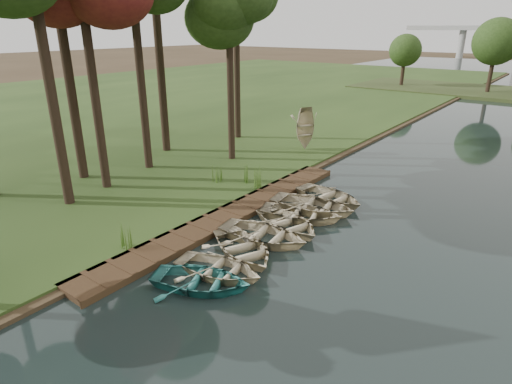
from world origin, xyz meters
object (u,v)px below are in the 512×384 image
Objects in this scene: boardwalk at (231,215)px; stored_rowboat at (304,145)px; rowboat_0 at (201,279)px; rowboat_2 at (243,246)px; rowboat_1 at (218,267)px.

stored_rowboat is (-2.89, 11.16, 0.45)m from boardwalk.
rowboat_0 is (2.89, -4.97, 0.25)m from boardwalk.
stored_rowboat is (-5.51, 13.58, 0.19)m from rowboat_2.
rowboat_0 is at bearing 172.30° from rowboat_1.
boardwalk is 3.57m from rowboat_2.
rowboat_0 is 0.93m from rowboat_1.
boardwalk is 11.53m from stored_rowboat.
rowboat_2 is at bearing -17.23° from rowboat_0.
boardwalk is at bearing 6.81° from rowboat_0.
boardwalk is 5.75m from rowboat_0.
rowboat_2 is (2.61, -2.42, 0.26)m from boardwalk.
stored_rowboat reaches higher than rowboat_2.
rowboat_0 reaches higher than boardwalk.
rowboat_2 is 1.21× the size of stored_rowboat.
rowboat_1 is (-0.05, 0.92, -0.01)m from rowboat_0.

